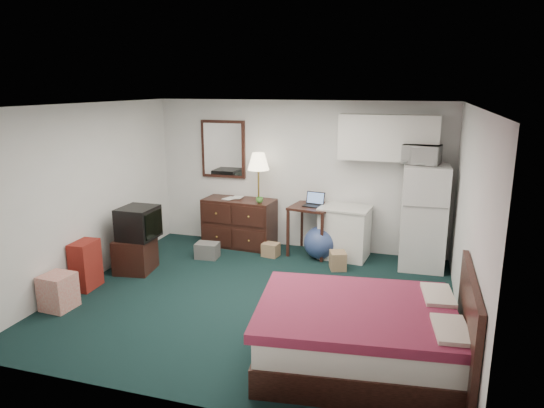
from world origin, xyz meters
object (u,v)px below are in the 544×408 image
(kitchen_counter, at_px, (344,233))
(suitcase, at_px, (86,265))
(floor_lamp, at_px, (259,202))
(dresser, at_px, (239,222))
(bed, at_px, (360,336))
(tv_stand, at_px, (135,255))
(fridge, at_px, (423,217))
(desk, at_px, (312,230))

(kitchen_counter, relative_size, suitcase, 1.22)
(floor_lamp, bearing_deg, suitcase, -127.88)
(kitchen_counter, bearing_deg, dresser, -175.72)
(kitchen_counter, relative_size, bed, 0.42)
(dresser, relative_size, floor_lamp, 0.74)
(kitchen_counter, xyz_separation_m, tv_stand, (-2.92, -1.51, -0.15))
(floor_lamp, bearing_deg, tv_stand, -134.23)
(floor_lamp, distance_m, bed, 3.75)
(floor_lamp, distance_m, suitcase, 2.90)
(dresser, relative_size, tv_stand, 2.19)
(bed, bearing_deg, dresser, 121.04)
(dresser, distance_m, kitchen_counter, 1.84)
(kitchen_counter, distance_m, fridge, 1.26)
(kitchen_counter, distance_m, tv_stand, 3.29)
(floor_lamp, bearing_deg, bed, -55.92)
(kitchen_counter, bearing_deg, floor_lamp, -173.17)
(dresser, relative_size, kitchen_counter, 1.50)
(floor_lamp, distance_m, tv_stand, 2.17)
(desk, xyz_separation_m, fridge, (1.74, -0.11, 0.39))
(floor_lamp, height_order, desk, floor_lamp)
(tv_stand, bearing_deg, suitcase, -119.53)
(bed, height_order, tv_stand, bed)
(tv_stand, bearing_deg, bed, -32.16)
(fridge, xyz_separation_m, tv_stand, (-4.11, -1.42, -0.54))
(tv_stand, bearing_deg, dresser, 47.45)
(desk, bearing_deg, dresser, -172.56)
(fridge, bearing_deg, dresser, 174.87)
(desk, relative_size, tv_stand, 1.48)
(fridge, relative_size, tv_stand, 2.86)
(desk, distance_m, tv_stand, 2.82)
(desk, relative_size, kitchen_counter, 1.01)
(tv_stand, xyz_separation_m, suitcase, (-0.30, -0.76, 0.08))
(dresser, relative_size, bed, 0.63)
(floor_lamp, bearing_deg, desk, 1.84)
(bed, bearing_deg, tv_stand, 149.12)
(desk, relative_size, bed, 0.42)
(dresser, height_order, floor_lamp, floor_lamp)
(bed, distance_m, tv_stand, 3.87)
(fridge, relative_size, suitcase, 2.38)
(suitcase, bearing_deg, fridge, 23.84)
(dresser, bearing_deg, fridge, 0.76)
(dresser, distance_m, floor_lamp, 0.57)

